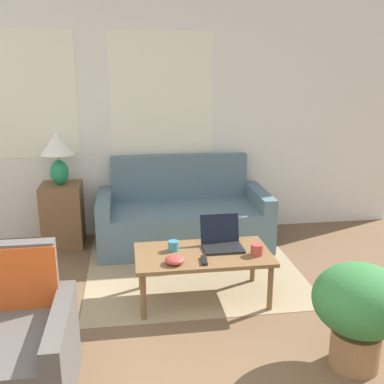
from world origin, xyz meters
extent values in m
cube|color=white|center=(0.00, 3.43, 1.30)|extent=(6.74, 0.05, 2.60)
cube|color=white|center=(-0.80, 3.41, 1.55)|extent=(1.10, 0.01, 1.30)
cube|color=white|center=(0.63, 3.41, 1.55)|extent=(1.10, 0.01, 1.30)
cube|color=#9E8966|center=(0.81, 2.36, 0.00)|extent=(1.95, 1.80, 0.01)
cube|color=slate|center=(0.80, 2.94, 0.21)|extent=(1.49, 0.82, 0.42)
cube|color=slate|center=(0.80, 3.29, 0.45)|extent=(1.49, 0.12, 0.91)
cube|color=slate|center=(-0.01, 2.94, 0.29)|extent=(0.14, 0.82, 0.57)
cube|color=slate|center=(1.62, 2.94, 0.29)|extent=(0.14, 0.82, 0.57)
cube|color=#514C47|center=(-0.47, 0.76, 0.22)|extent=(0.52, 0.75, 0.44)
cube|color=#514C47|center=(-0.47, 1.08, 0.43)|extent=(0.52, 0.10, 0.85)
cube|color=#514C47|center=(-0.15, 0.76, 0.28)|extent=(0.10, 0.75, 0.56)
cube|color=#D1511E|center=(-0.47, 1.02, 0.53)|extent=(0.54, 0.01, 0.61)
cube|color=brown|center=(-0.45, 3.13, 0.34)|extent=(0.41, 0.41, 0.67)
ellipsoid|color=#1E8451|center=(-0.45, 3.13, 0.80)|extent=(0.19, 0.19, 0.25)
cylinder|color=tan|center=(-0.45, 3.13, 0.95)|extent=(0.02, 0.02, 0.06)
cone|color=white|center=(-0.45, 3.13, 1.10)|extent=(0.34, 0.34, 0.23)
cube|color=brown|center=(0.81, 1.78, 0.39)|extent=(1.08, 0.59, 0.03)
cylinder|color=brown|center=(0.32, 1.54, 0.19)|extent=(0.04, 0.04, 0.38)
cylinder|color=brown|center=(1.30, 1.54, 0.19)|extent=(0.04, 0.04, 0.38)
cylinder|color=brown|center=(0.32, 2.03, 0.19)|extent=(0.04, 0.04, 0.38)
cylinder|color=brown|center=(1.30, 2.03, 0.19)|extent=(0.04, 0.04, 0.38)
cube|color=black|center=(0.98, 1.83, 0.42)|extent=(0.32, 0.23, 0.02)
cube|color=black|center=(0.98, 1.98, 0.54)|extent=(0.32, 0.07, 0.23)
cylinder|color=#B23D38|center=(1.23, 1.68, 0.45)|extent=(0.10, 0.10, 0.09)
cylinder|color=teal|center=(0.58, 1.87, 0.45)|extent=(0.09, 0.09, 0.08)
ellipsoid|color=#B23D38|center=(0.57, 1.61, 0.44)|extent=(0.15, 0.15, 0.06)
cube|color=black|center=(0.79, 1.62, 0.42)|extent=(0.06, 0.15, 0.02)
cylinder|color=#996B42|center=(1.62, 0.81, 0.12)|extent=(0.31, 0.31, 0.25)
ellipsoid|color=#337538|center=(1.62, 0.81, 0.46)|extent=(0.58, 0.58, 0.44)
camera|label=1|loc=(0.25, -1.49, 1.85)|focal=42.00mm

